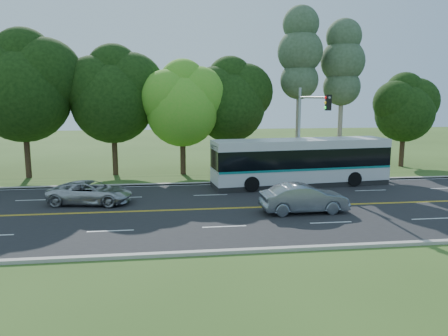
{
  "coord_description": "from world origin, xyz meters",
  "views": [
    {
      "loc": [
        -3.17,
        -24.14,
        6.42
      ],
      "look_at": [
        0.2,
        2.0,
        2.04
      ],
      "focal_mm": 35.0,
      "sensor_mm": 36.0,
      "label": 1
    }
  ],
  "objects": [
    {
      "name": "curb_north",
      "position": [
        0.0,
        7.15,
        0.07
      ],
      "size": [
        60.0,
        0.3,
        0.15
      ],
      "primitive_type": "cube",
      "color": "#A6A196",
      "rests_on": "ground"
    },
    {
      "name": "grass_verge",
      "position": [
        0.0,
        9.0,
        0.05
      ],
      "size": [
        60.0,
        4.0,
        0.1
      ],
      "primitive_type": "cube",
      "color": "#304C19",
      "rests_on": "ground"
    },
    {
      "name": "curb_south",
      "position": [
        0.0,
        -7.15,
        0.07
      ],
      "size": [
        60.0,
        0.3,
        0.15
      ],
      "primitive_type": "cube",
      "color": "#A6A196",
      "rests_on": "ground"
    },
    {
      "name": "sedan",
      "position": [
        4.22,
        -1.4,
        0.81
      ],
      "size": [
        4.84,
        1.82,
        1.58
      ],
      "primitive_type": "imported",
      "rotation": [
        0.0,
        0.0,
        1.6
      ],
      "color": "slate",
      "rests_on": "road"
    },
    {
      "name": "lane_markings",
      "position": [
        -0.09,
        0.0,
        0.02
      ],
      "size": [
        57.6,
        13.82,
        0.0
      ],
      "color": "gold",
      "rests_on": "road"
    },
    {
      "name": "suv",
      "position": [
        -7.84,
        2.16,
        0.7
      ],
      "size": [
        5.21,
        3.06,
        1.36
      ],
      "primitive_type": "imported",
      "rotation": [
        0.0,
        0.0,
        1.4
      ],
      "color": "#B2B4B6",
      "rests_on": "road"
    },
    {
      "name": "road",
      "position": [
        0.0,
        0.0,
        0.01
      ],
      "size": [
        60.0,
        14.0,
        0.02
      ],
      "primitive_type": "cube",
      "color": "black",
      "rests_on": "ground"
    },
    {
      "name": "ground",
      "position": [
        0.0,
        0.0,
        0.0
      ],
      "size": [
        120.0,
        120.0,
        0.0
      ],
      "primitive_type": "plane",
      "color": "#304C19",
      "rests_on": "ground"
    },
    {
      "name": "bougainvillea_hedge",
      "position": [
        7.18,
        8.15,
        0.72
      ],
      "size": [
        9.5,
        2.25,
        1.5
      ],
      "color": "maroon",
      "rests_on": "ground"
    },
    {
      "name": "tree_row",
      "position": [
        -5.15,
        12.13,
        6.73
      ],
      "size": [
        44.7,
        9.1,
        13.84
      ],
      "color": "#301C15",
      "rests_on": "ground"
    },
    {
      "name": "traffic_signal",
      "position": [
        6.49,
        5.4,
        4.67
      ],
      "size": [
        0.42,
        6.1,
        7.0
      ],
      "color": "#969A9E",
      "rests_on": "ground"
    },
    {
      "name": "transit_bus",
      "position": [
        6.22,
        5.8,
        1.67
      ],
      "size": [
        12.95,
        4.1,
        3.33
      ],
      "rotation": [
        0.0,
        0.0,
        0.11
      ],
      "color": "silver",
      "rests_on": "road"
    }
  ]
}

